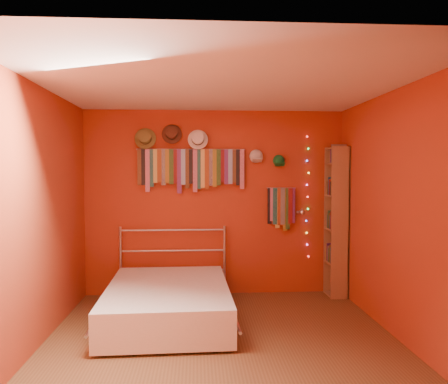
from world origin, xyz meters
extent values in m
plane|color=brown|center=(0.00, 0.00, 0.00)|extent=(3.50, 3.50, 0.00)
cube|color=#AC291B|center=(0.00, 1.75, 1.25)|extent=(3.50, 0.02, 2.50)
cube|color=#AC291B|center=(1.75, 0.00, 1.25)|extent=(0.02, 3.50, 2.50)
cube|color=#AC291B|center=(-1.75, 0.00, 1.25)|extent=(0.02, 3.50, 2.50)
cube|color=white|center=(0.00, 0.00, 2.50)|extent=(3.50, 3.50, 0.02)
cylinder|color=#B0B0B5|center=(-0.32, 1.70, 1.97)|extent=(1.45, 0.01, 0.01)
cube|color=#4C3319|center=(-1.01, 1.69, 1.73)|extent=(0.06, 0.01, 0.48)
cube|color=black|center=(-0.95, 1.68, 1.73)|extent=(0.06, 0.01, 0.48)
cube|color=#B85C8F|center=(-0.90, 1.68, 1.69)|extent=(0.06, 0.01, 0.57)
cube|color=#19565A|center=(-0.85, 1.69, 1.72)|extent=(0.06, 0.01, 0.50)
cube|color=#B9C04C|center=(-0.79, 1.68, 1.75)|extent=(0.06, 0.01, 0.45)
cube|color=maroon|center=(-0.74, 1.68, 1.75)|extent=(0.06, 0.01, 0.44)
cube|color=navy|center=(-0.69, 1.69, 1.73)|extent=(0.06, 0.01, 0.48)
cube|color=#875F18|center=(-0.64, 1.68, 1.75)|extent=(0.06, 0.01, 0.45)
cube|color=#1F4E1F|center=(-0.58, 1.68, 1.74)|extent=(0.06, 0.01, 0.47)
cube|color=maroon|center=(-0.53, 1.69, 1.74)|extent=(0.06, 0.01, 0.46)
cube|color=#461965|center=(-0.48, 1.68, 1.68)|extent=(0.06, 0.01, 0.59)
cube|color=#7DA6DE|center=(-0.43, 1.68, 1.73)|extent=(0.06, 0.01, 0.47)
cube|color=#4F361A|center=(-0.37, 1.69, 1.71)|extent=(0.06, 0.01, 0.52)
cube|color=black|center=(-0.32, 1.68, 1.74)|extent=(0.06, 0.01, 0.46)
cube|color=#A9547A|center=(-0.27, 1.68, 1.68)|extent=(0.06, 0.01, 0.57)
cube|color=#18564F|center=(-0.22, 1.69, 1.71)|extent=(0.06, 0.01, 0.53)
cube|color=#CCAF51|center=(-0.16, 1.68, 1.71)|extent=(0.06, 0.01, 0.52)
cube|color=maroon|center=(-0.11, 1.68, 1.70)|extent=(0.06, 0.01, 0.54)
cube|color=navy|center=(-0.06, 1.69, 1.73)|extent=(0.06, 0.01, 0.49)
cube|color=olive|center=(0.00, 1.68, 1.72)|extent=(0.06, 0.01, 0.50)
cube|color=#1D481D|center=(0.05, 1.68, 1.73)|extent=(0.06, 0.01, 0.48)
cube|color=maroon|center=(0.10, 1.69, 1.75)|extent=(0.06, 0.01, 0.44)
cube|color=#491966|center=(0.15, 1.68, 1.74)|extent=(0.06, 0.01, 0.47)
cube|color=#6D87C3|center=(0.21, 1.68, 1.74)|extent=(0.06, 0.01, 0.46)
cube|color=#52381B|center=(0.26, 1.69, 1.75)|extent=(0.06, 0.01, 0.45)
cube|color=black|center=(0.31, 1.68, 1.73)|extent=(0.06, 0.01, 0.48)
cube|color=#AD5670|center=(0.36, 1.68, 1.70)|extent=(0.06, 0.01, 0.53)
cylinder|color=#B0B0B5|center=(0.90, 1.70, 1.45)|extent=(0.40, 0.01, 0.01)
cube|color=black|center=(0.74, 1.69, 1.21)|extent=(0.06, 0.01, 0.49)
cube|color=#BA5D88|center=(0.78, 1.68, 1.23)|extent=(0.06, 0.01, 0.45)
cube|color=#185254|center=(0.81, 1.68, 1.20)|extent=(0.06, 0.01, 0.50)
cube|color=gold|center=(0.85, 1.69, 1.18)|extent=(0.06, 0.01, 0.55)
cube|color=maroon|center=(0.89, 1.68, 1.20)|extent=(0.06, 0.01, 0.51)
cube|color=navy|center=(0.92, 1.68, 1.20)|extent=(0.06, 0.01, 0.50)
cube|color=brown|center=(0.96, 1.69, 1.16)|extent=(0.06, 0.01, 0.58)
cube|color=#204E1F|center=(0.99, 1.68, 1.17)|extent=(0.06, 0.01, 0.56)
cube|color=maroon|center=(1.03, 1.68, 1.21)|extent=(0.06, 0.01, 0.49)
cube|color=#501863|center=(1.06, 1.69, 1.21)|extent=(0.06, 0.01, 0.48)
cylinder|color=olive|center=(-0.93, 1.69, 2.11)|extent=(0.28, 0.07, 0.28)
cylinder|color=olive|center=(-0.93, 1.64, 2.12)|extent=(0.17, 0.14, 0.19)
cylinder|color=#332314|center=(-0.93, 1.67, 2.12)|extent=(0.17, 0.06, 0.17)
cylinder|color=#4A271A|center=(-0.58, 1.69, 2.17)|extent=(0.27, 0.07, 0.26)
cylinder|color=#4A271A|center=(-0.58, 1.64, 2.18)|extent=(0.16, 0.13, 0.17)
cylinder|color=black|center=(-0.58, 1.67, 2.18)|extent=(0.16, 0.05, 0.16)
cylinder|color=white|center=(-0.23, 1.69, 2.10)|extent=(0.27, 0.07, 0.27)
cylinder|color=white|center=(-0.23, 1.64, 2.11)|extent=(0.16, 0.13, 0.18)
cylinder|color=black|center=(-0.23, 1.67, 2.11)|extent=(0.16, 0.05, 0.16)
ellipsoid|color=silver|center=(0.56, 1.70, 1.88)|extent=(0.18, 0.14, 0.18)
cube|color=silver|center=(0.56, 1.59, 1.82)|extent=(0.13, 0.10, 0.05)
ellipsoid|color=#16662A|center=(0.87, 1.70, 1.82)|extent=(0.17, 0.13, 0.17)
cube|color=#16662A|center=(0.87, 1.60, 1.77)|extent=(0.12, 0.09, 0.05)
sphere|color=#FF3333|center=(1.26, 1.71, 2.15)|extent=(0.02, 0.02, 0.02)
sphere|color=#33FF4C|center=(1.27, 1.71, 1.99)|extent=(0.02, 0.02, 0.02)
sphere|color=#4C66FF|center=(1.26, 1.71, 1.82)|extent=(0.02, 0.02, 0.02)
sphere|color=yellow|center=(1.28, 1.71, 1.66)|extent=(0.02, 0.02, 0.02)
sphere|color=#FF4CCC|center=(1.26, 1.71, 1.49)|extent=(0.02, 0.02, 0.02)
sphere|color=#FF3333|center=(1.27, 1.71, 1.33)|extent=(0.02, 0.02, 0.02)
sphere|color=#33FF4C|center=(1.28, 1.71, 1.16)|extent=(0.02, 0.02, 0.02)
sphere|color=#4C66FF|center=(1.25, 1.71, 1.00)|extent=(0.02, 0.02, 0.02)
sphere|color=yellow|center=(1.26, 1.71, 0.83)|extent=(0.02, 0.02, 0.02)
sphere|color=#FF4CCC|center=(1.27, 1.71, 0.67)|extent=(0.02, 0.02, 0.02)
sphere|color=#FF3333|center=(1.29, 1.71, 0.50)|extent=(0.02, 0.02, 0.02)
cylinder|color=#B0B0B5|center=(1.14, 1.73, 1.12)|extent=(0.04, 0.03, 0.04)
cylinder|color=#B0B0B5|center=(1.14, 1.61, 1.15)|extent=(0.01, 0.25, 0.08)
sphere|color=white|center=(1.14, 1.48, 1.14)|extent=(0.07, 0.07, 0.07)
cube|color=#946743|center=(1.62, 1.37, 1.00)|extent=(0.24, 0.02, 2.00)
cube|color=#946743|center=(1.62, 1.69, 1.00)|extent=(0.24, 0.02, 2.00)
cube|color=#946743|center=(1.74, 1.53, 1.00)|extent=(0.02, 0.34, 2.00)
cube|color=#946743|center=(1.62, 1.53, 0.02)|extent=(0.24, 0.32, 0.02)
cube|color=#946743|center=(1.62, 1.53, 0.45)|extent=(0.24, 0.32, 0.02)
cube|color=#946743|center=(1.62, 1.53, 0.90)|extent=(0.24, 0.32, 0.02)
cube|color=#946743|center=(1.62, 1.53, 1.35)|extent=(0.24, 0.32, 0.02)
cube|color=#946743|center=(1.62, 1.53, 1.78)|extent=(0.24, 0.32, 0.02)
cube|color=#946743|center=(1.62, 1.53, 1.98)|extent=(0.24, 0.32, 0.02)
cylinder|color=#B0B0B5|center=(-1.26, 1.65, 0.47)|extent=(0.04, 0.04, 0.94)
cylinder|color=#B0B0B5|center=(0.13, 1.65, 0.47)|extent=(0.04, 0.04, 0.94)
cylinder|color=#B0B0B5|center=(-0.57, 1.65, 0.35)|extent=(1.39, 0.02, 0.02)
cylinder|color=#B0B0B5|center=(-0.57, 1.65, 0.61)|extent=(1.39, 0.02, 0.02)
cylinder|color=#B0B0B5|center=(-0.57, 1.65, 0.89)|extent=(1.39, 0.02, 0.02)
cube|color=beige|center=(-0.57, 0.66, 0.22)|extent=(1.38, 1.92, 0.38)
cylinder|color=#B0B0B5|center=(-1.26, 0.66, 0.20)|extent=(0.08, 1.88, 0.03)
cylinder|color=#B0B0B5|center=(0.13, 0.66, 0.20)|extent=(0.08, 1.88, 0.03)
camera|label=1|loc=(-0.24, -4.17, 1.68)|focal=35.00mm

